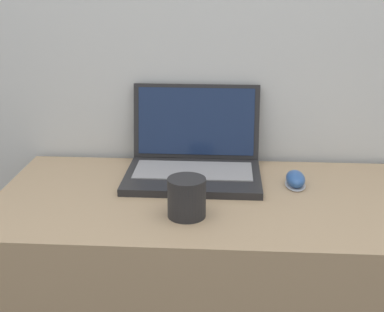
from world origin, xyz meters
TOP-DOWN VIEW (x-y plane):
  - laptop at (-0.08, 0.44)m, footprint 0.38×0.31m
  - drink_cup at (-0.08, 0.16)m, footprint 0.09×0.09m
  - computer_mouse at (0.20, 0.37)m, footprint 0.06×0.10m

SIDE VIEW (x-z plane):
  - computer_mouse at x=0.20m, z-range 0.71..0.75m
  - laptop at x=-0.08m, z-range 0.65..0.88m
  - drink_cup at x=-0.08m, z-range 0.72..0.81m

